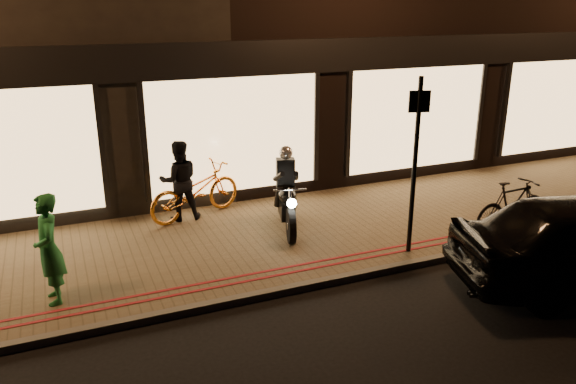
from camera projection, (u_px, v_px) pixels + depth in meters
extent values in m
plane|color=black|center=(316.00, 289.00, 8.69)|extent=(90.00, 90.00, 0.00)
cube|color=brown|center=(269.00, 238.00, 10.42)|extent=(50.00, 4.00, 0.12)
cube|color=#59544C|center=(314.00, 284.00, 8.72)|extent=(50.00, 0.14, 0.12)
cube|color=maroon|center=(304.00, 270.00, 9.04)|extent=(50.00, 0.06, 0.01)
cube|color=maroon|center=(299.00, 265.00, 9.22)|extent=(50.00, 0.06, 0.01)
cube|color=black|center=(367.00, 1.00, 17.39)|extent=(12.00, 10.00, 8.50)
cube|color=black|center=(232.00, 59.00, 11.13)|extent=(48.00, 0.12, 0.70)
cube|color=#F4C07A|center=(235.00, 135.00, 11.61)|extent=(3.60, 0.06, 2.38)
cube|color=#F4C07A|center=(416.00, 119.00, 13.27)|extent=(3.60, 0.06, 2.38)
cube|color=#F4C07A|center=(558.00, 106.00, 14.93)|extent=(3.60, 0.06, 2.38)
cylinder|color=black|center=(291.00, 226.00, 9.99)|extent=(0.29, 0.65, 0.64)
cylinder|color=black|center=(283.00, 202.00, 11.22)|extent=(0.29, 0.65, 0.64)
cylinder|color=silver|center=(291.00, 226.00, 9.99)|extent=(0.17, 0.17, 0.14)
cylinder|color=silver|center=(283.00, 202.00, 11.22)|extent=(0.17, 0.17, 0.14)
cube|color=black|center=(286.00, 208.00, 10.63)|extent=(0.44, 0.74, 0.30)
ellipsoid|color=black|center=(287.00, 195.00, 10.41)|extent=(0.45, 0.57, 0.29)
cube|color=black|center=(285.00, 188.00, 10.81)|extent=(0.36, 0.59, 0.09)
cylinder|color=silver|center=(290.00, 190.00, 9.93)|extent=(0.59, 0.20, 0.03)
cylinder|color=silver|center=(291.00, 209.00, 9.94)|extent=(0.14, 0.33, 0.71)
sphere|color=white|center=(292.00, 203.00, 9.76)|extent=(0.21, 0.21, 0.17)
cylinder|color=silver|center=(290.00, 206.00, 11.10)|extent=(0.22, 0.55, 0.07)
cube|color=black|center=(285.00, 173.00, 10.58)|extent=(0.39, 0.31, 0.55)
sphere|color=#B4B5BB|center=(286.00, 153.00, 10.39)|extent=(0.32, 0.32, 0.26)
cylinder|color=black|center=(279.00, 176.00, 10.25)|extent=(0.17, 0.61, 0.34)
cylinder|color=black|center=(296.00, 176.00, 10.28)|extent=(0.33, 0.58, 0.34)
cylinder|color=black|center=(278.00, 196.00, 10.67)|extent=(0.13, 0.27, 0.46)
cylinder|color=black|center=(293.00, 196.00, 10.70)|extent=(0.25, 0.29, 0.46)
cylinder|color=black|center=(415.00, 168.00, 9.29)|extent=(0.10, 0.10, 3.00)
cube|color=black|center=(420.00, 102.00, 8.94)|extent=(0.34, 0.13, 0.35)
imported|color=orange|center=(195.00, 191.00, 11.16)|extent=(2.19, 1.41, 1.09)
imported|color=black|center=(512.00, 206.00, 10.39)|extent=(1.73, 0.58, 1.02)
imported|color=#1E7234|center=(49.00, 249.00, 7.88)|extent=(0.44, 0.62, 1.62)
imported|color=black|center=(179.00, 181.00, 10.95)|extent=(0.82, 0.66, 1.59)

